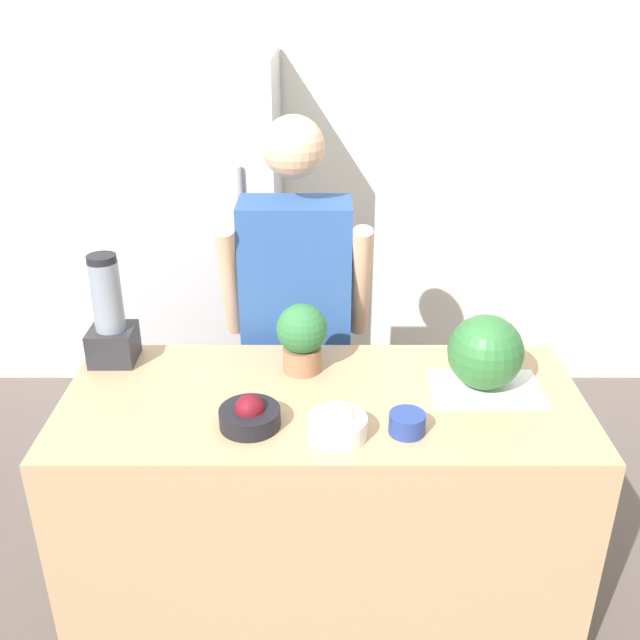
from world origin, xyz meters
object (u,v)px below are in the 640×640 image
(person, at_px, (294,331))
(bowl_small_blue, at_px, (405,423))
(watermelon, at_px, (483,352))
(bowl_cream, at_px, (335,424))
(blender, at_px, (107,320))
(potted_plant, at_px, (299,336))
(bowl_cherries, at_px, (247,415))
(refrigerator, at_px, (205,252))

(person, xyz_separation_m, bowl_small_blue, (0.34, -0.73, 0.07))
(watermelon, height_order, bowl_cream, watermelon)
(person, height_order, bowl_small_blue, person)
(watermelon, relative_size, bowl_small_blue, 2.24)
(blender, bearing_deg, potted_plant, -6.00)
(blender, bearing_deg, bowl_cherries, -38.61)
(watermelon, bearing_deg, bowl_cream, -150.77)
(bowl_cream, bearing_deg, blender, 149.03)
(bowl_cherries, bearing_deg, person, 80.67)
(bowl_small_blue, height_order, potted_plant, potted_plant)
(potted_plant, bearing_deg, bowl_cherries, -113.69)
(bowl_small_blue, bearing_deg, potted_plant, 130.29)
(blender, bearing_deg, bowl_cream, -30.97)
(bowl_cherries, relative_size, bowl_small_blue, 1.70)
(refrigerator, relative_size, blender, 4.70)
(bowl_small_blue, height_order, blender, blender)
(watermelon, xyz_separation_m, bowl_cream, (-0.47, -0.26, -0.09))
(person, distance_m, blender, 0.71)
(bowl_cherries, relative_size, blender, 0.47)
(refrigerator, xyz_separation_m, bowl_cream, (0.58, -1.51, 0.04))
(refrigerator, xyz_separation_m, watermelon, (1.05, -1.24, 0.13))
(refrigerator, distance_m, bowl_cream, 1.61)
(blender, bearing_deg, refrigerator, 80.93)
(refrigerator, height_order, bowl_small_blue, refrigerator)
(bowl_cherries, distance_m, bowl_small_blue, 0.45)
(watermelon, bearing_deg, blender, 171.15)
(refrigerator, xyz_separation_m, potted_plant, (0.47, -1.12, 0.12))
(bowl_cherries, bearing_deg, watermelon, 16.13)
(blender, bearing_deg, bowl_small_blue, -24.41)
(bowl_small_blue, bearing_deg, bowl_cream, -174.72)
(person, relative_size, bowl_cherries, 9.26)
(bowl_cherries, bearing_deg, bowl_cream, -11.82)
(bowl_cream, xyz_separation_m, potted_plant, (-0.11, 0.38, 0.09))
(bowl_small_blue, xyz_separation_m, potted_plant, (-0.31, 0.36, 0.10))
(watermelon, bearing_deg, person, 141.19)
(bowl_cream, bearing_deg, bowl_small_blue, 5.28)
(bowl_cherries, xyz_separation_m, bowl_cream, (0.25, -0.05, 0.01))
(refrigerator, height_order, person, refrigerator)
(watermelon, xyz_separation_m, potted_plant, (-0.57, 0.12, -0.00))
(refrigerator, bearing_deg, blender, -99.07)
(person, height_order, bowl_cherries, person)
(refrigerator, xyz_separation_m, person, (0.44, -0.76, -0.04))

